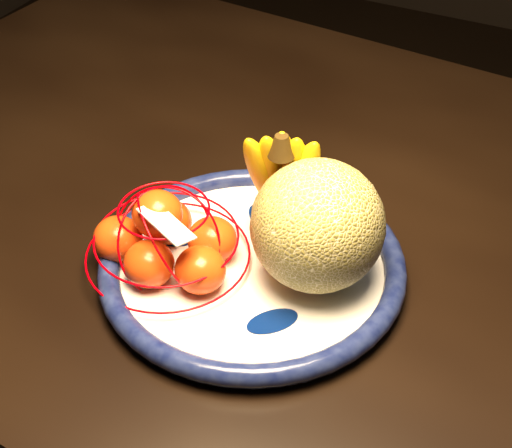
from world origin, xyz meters
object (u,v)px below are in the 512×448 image
at_px(dining_table, 327,263).
at_px(cantaloupe, 317,226).
at_px(mandarin_bag, 167,241).
at_px(banana_bunch, 282,173).
at_px(fruit_bowl, 252,266).

height_order(dining_table, cantaloupe, cantaloupe).
relative_size(cantaloupe, mandarin_bag, 0.67).
relative_size(dining_table, banana_bunch, 9.46).
distance_m(cantaloupe, mandarin_bag, 0.17).
relative_size(fruit_bowl, mandarin_bag, 1.62).
relative_size(dining_table, fruit_bowl, 4.60).
distance_m(cantaloupe, banana_bunch, 0.09).
distance_m(dining_table, fruit_bowl, 0.18).
relative_size(dining_table, mandarin_bag, 7.43).
bearing_deg(cantaloupe, fruit_bowl, -165.81).
xyz_separation_m(cantaloupe, mandarin_bag, (-0.16, -0.06, -0.04)).
height_order(fruit_bowl, cantaloupe, cantaloupe).
xyz_separation_m(dining_table, mandarin_bag, (-0.13, -0.18, 0.13)).
height_order(dining_table, banana_bunch, banana_bunch).
relative_size(fruit_bowl, banana_bunch, 2.06).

